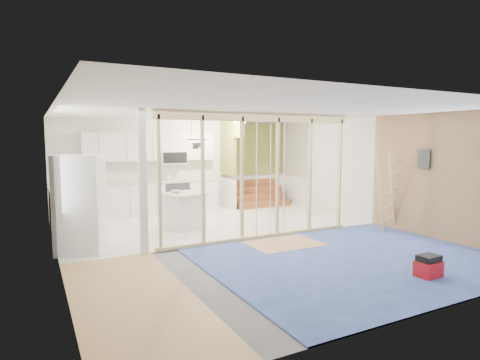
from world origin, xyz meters
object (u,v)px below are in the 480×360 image
fridge (81,204)px  ladder (388,192)px  toolbox (428,267)px  island (183,211)px

fridge → ladder: 6.41m
fridge → toolbox: (4.42, -3.83, -0.73)m
fridge → toolbox: 5.90m
island → ladder: 4.63m
island → fridge: bearing=-174.0°
fridge → island: size_ratio=1.68×
ladder → fridge: bearing=158.6°
island → ladder: (3.98, -2.31, 0.48)m
fridge → ladder: (6.26, -1.36, 0.00)m
island → toolbox: (2.15, -4.79, -0.25)m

